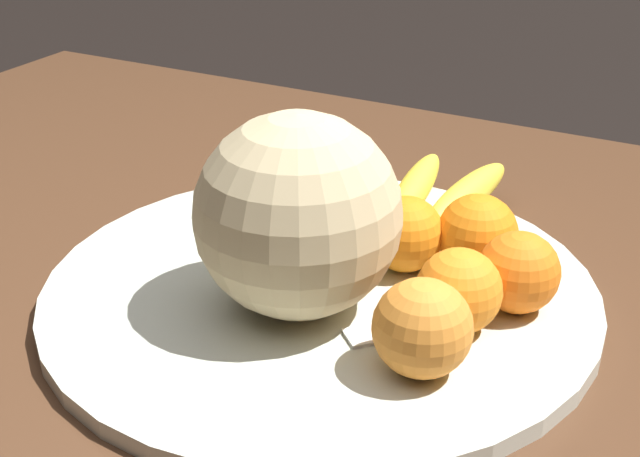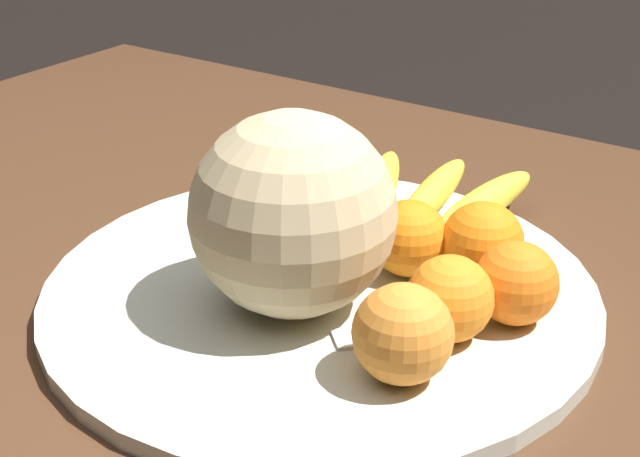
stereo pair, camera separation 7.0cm
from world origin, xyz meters
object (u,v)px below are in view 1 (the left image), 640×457
object	(u,v)px
kitchen_table	(330,373)
banana_bunch	(362,188)
orange_back_right	(422,328)
orange_back_left	(405,234)
fruit_bowl	(320,291)
orange_front_left	(459,291)
orange_mid_center	(518,272)
orange_front_right	(477,234)
produce_tag	(393,330)
melon	(298,215)

from	to	relation	value
kitchen_table	banana_bunch	bearing A→B (deg)	101.28
banana_bunch	orange_back_right	world-z (taller)	orange_back_right
banana_bunch	orange_back_left	size ratio (longest dim) A/B	4.44
fruit_bowl	orange_back_right	world-z (taller)	orange_back_right
orange_front_left	orange_mid_center	xyz separation A→B (m)	(0.03, 0.05, -0.00)
orange_front_right	orange_back_right	distance (m)	0.15
kitchen_table	produce_tag	size ratio (longest dim) A/B	19.91
melon	orange_front_left	xyz separation A→B (m)	(0.12, 0.03, -0.05)
banana_bunch	orange_front_left	size ratio (longest dim) A/B	4.41
orange_mid_center	produce_tag	xyz separation A→B (m)	(-0.07, -0.07, -0.03)
kitchen_table	orange_back_left	size ratio (longest dim) A/B	21.86
produce_tag	melon	bearing A→B (deg)	133.33
orange_front_right	fruit_bowl	bearing A→B (deg)	-142.29
orange_back_left	produce_tag	distance (m)	0.10
fruit_bowl	orange_mid_center	bearing A→B (deg)	13.69
orange_front_left	melon	bearing A→B (deg)	-167.17
banana_bunch	orange_mid_center	size ratio (longest dim) A/B	4.44
kitchen_table	orange_back_left	xyz separation A→B (m)	(0.06, 0.01, 0.15)
fruit_bowl	produce_tag	distance (m)	0.09
orange_back_right	orange_back_left	bearing A→B (deg)	117.41
melon	orange_back_left	xyz separation A→B (m)	(0.05, 0.09, -0.05)
melon	banana_bunch	bearing A→B (deg)	100.95
orange_front_right	orange_back_right	xyz separation A→B (m)	(0.01, -0.15, 0.00)
banana_bunch	orange_back_left	bearing A→B (deg)	-161.50
fruit_bowl	orange_front_right	world-z (taller)	orange_front_right
melon	orange_back_right	xyz separation A→B (m)	(0.12, -0.04, -0.04)
kitchen_table	fruit_bowl	size ratio (longest dim) A/B	3.10
banana_bunch	produce_tag	bearing A→B (deg)	-171.16
orange_back_right	produce_tag	size ratio (longest dim) A/B	0.99
produce_tag	banana_bunch	bearing A→B (deg)	74.35
orange_front_left	orange_mid_center	world-z (taller)	same
kitchen_table	produce_tag	world-z (taller)	produce_tag
kitchen_table	orange_back_right	xyz separation A→B (m)	(0.13, -0.12, 0.16)
melon	produce_tag	xyz separation A→B (m)	(0.08, 0.00, -0.08)
orange_front_right	orange_mid_center	size ratio (longest dim) A/B	1.05
kitchen_table	fruit_bowl	xyz separation A→B (m)	(0.01, -0.05, 0.12)
banana_bunch	orange_back_right	size ratio (longest dim) A/B	4.07
kitchen_table	banana_bunch	xyz separation A→B (m)	(-0.02, 0.11, 0.14)
kitchen_table	banana_bunch	world-z (taller)	banana_bunch
kitchen_table	melon	xyz separation A→B (m)	(0.02, -0.08, 0.20)
banana_bunch	orange_mid_center	bearing A→B (deg)	-144.72
melon	orange_front_left	world-z (taller)	melon
orange_front_right	produce_tag	size ratio (longest dim) A/B	0.96
orange_mid_center	orange_back_right	bearing A→B (deg)	-107.00
fruit_bowl	orange_front_left	size ratio (longest dim) A/B	7.00
orange_front_left	produce_tag	size ratio (longest dim) A/B	0.92
orange_mid_center	orange_back_left	distance (m)	0.10
orange_front_right	melon	bearing A→B (deg)	-130.79
produce_tag	orange_back_left	bearing A→B (deg)	61.53
kitchen_table	orange_front_left	distance (m)	0.21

